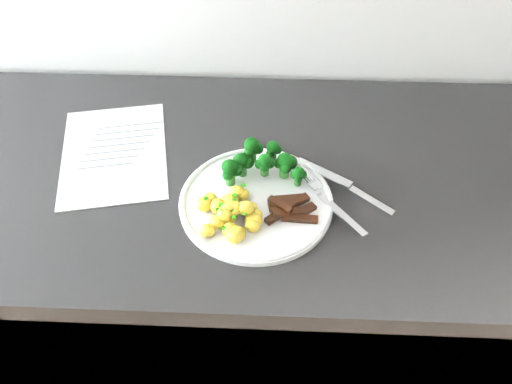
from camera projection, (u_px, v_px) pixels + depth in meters
counter at (215, 303)px, 1.28m from camera, size 2.36×0.59×0.88m
recipe_paper at (114, 153)px, 0.99m from camera, size 0.24×0.30×0.00m
plate at (256, 201)px, 0.90m from camera, size 0.26×0.26×0.02m
broccoli at (260, 161)px, 0.92m from camera, size 0.15×0.09×0.06m
potatoes at (233, 213)px, 0.86m from camera, size 0.11×0.12×0.04m
beef_strips at (289, 208)px, 0.88m from camera, size 0.09×0.07×0.02m
fork at (332, 204)px, 0.88m from camera, size 0.11×0.16×0.02m
knife at (356, 192)px, 0.91m from camera, size 0.17×0.13×0.02m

